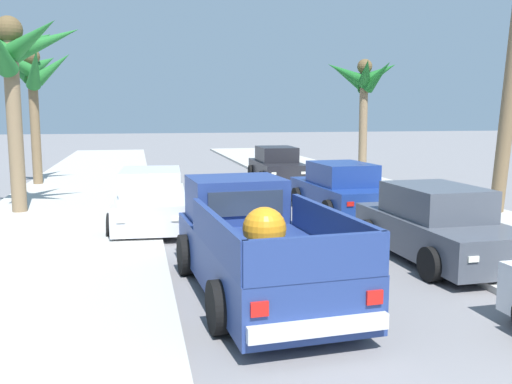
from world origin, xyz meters
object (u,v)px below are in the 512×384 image
at_px(palm_tree_left_fore, 363,81).
at_px(car_left_mid, 152,200).
at_px(car_right_mid, 436,226).
at_px(palm_tree_right_fore, 14,56).
at_px(car_left_near, 340,190).
at_px(pickup_truck, 255,246).
at_px(car_right_near, 277,166).
at_px(palm_tree_left_mid, 33,76).

bearing_deg(palm_tree_left_fore, car_left_mid, -137.92).
bearing_deg(car_right_mid, palm_tree_right_fore, 142.90).
bearing_deg(palm_tree_left_fore, car_left_near, -116.78).
bearing_deg(pickup_truck, palm_tree_left_fore, 61.02).
distance_m(car_left_mid, palm_tree_right_fore, 5.91).
xyz_separation_m(car_right_near, car_right_mid, (0.00, -13.26, 0.00)).
bearing_deg(car_right_near, palm_tree_left_fore, -0.47).
relative_size(car_left_near, palm_tree_left_fore, 0.80).
bearing_deg(car_right_near, car_left_near, -90.14).
distance_m(car_left_near, palm_tree_left_fore, 9.46).
distance_m(car_left_near, car_right_near, 7.82).
bearing_deg(palm_tree_left_mid, pickup_truck, -68.52).
xyz_separation_m(car_left_mid, palm_tree_left_fore, (9.56, 8.63, 3.68)).
distance_m(car_left_near, car_right_mid, 5.44).
distance_m(pickup_truck, car_left_mid, 6.00).
relative_size(car_left_near, palm_tree_left_mid, 0.77).
height_order(car_right_mid, palm_tree_left_fore, palm_tree_left_fore).
height_order(car_left_near, car_right_near, same).
xyz_separation_m(pickup_truck, car_right_mid, (4.08, 1.20, -0.07)).
bearing_deg(palm_tree_left_fore, car_right_mid, -106.46).
relative_size(palm_tree_right_fore, palm_tree_left_mid, 1.02).
bearing_deg(palm_tree_right_fore, pickup_truck, -57.56).
height_order(car_right_near, car_left_mid, same).
height_order(car_right_near, palm_tree_left_mid, palm_tree_left_mid).
height_order(car_right_near, palm_tree_left_fore, palm_tree_left_fore).
relative_size(pickup_truck, car_right_mid, 1.24).
distance_m(car_right_mid, palm_tree_left_fore, 14.27).
xyz_separation_m(pickup_truck, car_left_mid, (-1.57, 5.79, -0.07)).
height_order(car_left_mid, car_right_mid, same).
relative_size(car_right_near, palm_tree_left_mid, 0.77).
bearing_deg(palm_tree_left_fore, palm_tree_left_mid, 177.82).
height_order(car_right_near, palm_tree_right_fore, palm_tree_right_fore).
bearing_deg(car_left_mid, palm_tree_right_fore, 146.22).
bearing_deg(car_left_mid, pickup_truck, -74.86).
relative_size(car_left_mid, palm_tree_left_fore, 0.80).
height_order(car_left_mid, palm_tree_left_fore, palm_tree_left_fore).
distance_m(pickup_truck, palm_tree_right_fore, 10.51).
xyz_separation_m(car_right_near, palm_tree_right_fore, (-9.33, -6.20, 3.91)).
xyz_separation_m(car_right_mid, palm_tree_left_fore, (3.91, 13.22, 3.68)).
xyz_separation_m(car_right_near, palm_tree_left_mid, (-9.96, 0.50, 3.75)).
height_order(car_left_near, palm_tree_left_fore, palm_tree_left_fore).
bearing_deg(palm_tree_right_fore, car_left_near, -9.84).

